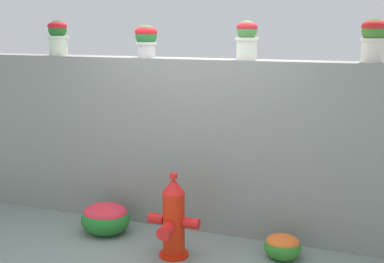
# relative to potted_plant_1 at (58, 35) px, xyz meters

# --- Properties ---
(ground_plane) EXTENTS (24.00, 24.00, 0.00)m
(ground_plane) POSITION_rel_potted_plant_1_xyz_m (1.77, -0.91, -2.17)
(ground_plane) COLOR gray
(stone_wall) EXTENTS (6.78, 0.33, 1.93)m
(stone_wall) POSITION_rel_potted_plant_1_xyz_m (1.77, 0.01, -1.21)
(stone_wall) COLOR gray
(stone_wall) RESTS_ON ground
(potted_plant_1) EXTENTS (0.25, 0.25, 0.42)m
(potted_plant_1) POSITION_rel_potted_plant_1_xyz_m (0.00, 0.00, 0.00)
(potted_plant_1) COLOR beige
(potted_plant_1) RESTS_ON stone_wall
(potted_plant_2) EXTENTS (0.25, 0.25, 0.36)m
(potted_plant_2) POSITION_rel_potted_plant_1_xyz_m (1.17, 0.01, -0.02)
(potted_plant_2) COLOR silver
(potted_plant_2) RESTS_ON stone_wall
(potted_plant_3) EXTENTS (0.25, 0.25, 0.41)m
(potted_plant_3) POSITION_rel_potted_plant_1_xyz_m (2.33, 0.03, -0.01)
(potted_plant_3) COLOR beige
(potted_plant_3) RESTS_ON stone_wall
(potted_plant_4) EXTENTS (0.25, 0.25, 0.42)m
(potted_plant_4) POSITION_rel_potted_plant_1_xyz_m (3.58, 0.05, 0.01)
(potted_plant_4) COLOR beige
(potted_plant_4) RESTS_ON stone_wall
(fire_hydrant) EXTENTS (0.54, 0.43, 0.87)m
(fire_hydrant) POSITION_rel_potted_plant_1_xyz_m (1.84, -0.84, -1.78)
(fire_hydrant) COLOR red
(fire_hydrant) RESTS_ON ground
(flower_bush_left) EXTENTS (0.37, 0.33, 0.26)m
(flower_bush_left) POSITION_rel_potted_plant_1_xyz_m (2.88, -0.51, -2.04)
(flower_bush_left) COLOR #33802A
(flower_bush_left) RESTS_ON ground
(flower_bush_right) EXTENTS (0.56, 0.50, 0.36)m
(flower_bush_right) POSITION_rel_potted_plant_1_xyz_m (0.90, -0.56, -1.99)
(flower_bush_right) COLOR #23742B
(flower_bush_right) RESTS_ON ground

